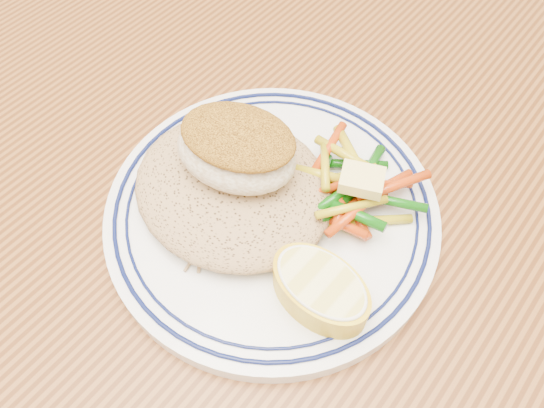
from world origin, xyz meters
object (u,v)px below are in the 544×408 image
at_px(dining_table, 249,260).
at_px(plate, 272,212).
at_px(rice_pilaf, 233,185).
at_px(lemon_wedge, 320,289).
at_px(fish_fillet, 236,149).
at_px(vegetable_pile, 345,189).

relative_size(dining_table, plate, 6.07).
relative_size(rice_pilaf, lemon_wedge, 2.11).
xyz_separation_m(rice_pilaf, fish_fillet, (-0.00, 0.01, 0.03)).
bearing_deg(plate, rice_pilaf, -160.52).
xyz_separation_m(dining_table, lemon_wedge, (0.09, -0.03, 0.13)).
bearing_deg(rice_pilaf, dining_table, 67.08).
bearing_deg(lemon_wedge, dining_table, 160.62).
bearing_deg(fish_fillet, dining_table, -24.04).
bearing_deg(lemon_wedge, vegetable_pile, 113.52).
xyz_separation_m(plate, lemon_wedge, (0.07, -0.04, 0.02)).
bearing_deg(plate, dining_table, -173.68).
relative_size(dining_table, fish_fillet, 14.91).
distance_m(dining_table, rice_pilaf, 0.13).
height_order(plate, rice_pilaf, rice_pilaf).
relative_size(plate, fish_fillet, 2.45).
xyz_separation_m(dining_table, plate, (0.03, 0.00, 0.11)).
distance_m(fish_fillet, vegetable_pile, 0.08).
height_order(plate, fish_fillet, fish_fillet).
distance_m(rice_pilaf, lemon_wedge, 0.10).
distance_m(plate, vegetable_pile, 0.06).
bearing_deg(fish_fillet, plate, 0.38).
relative_size(rice_pilaf, fish_fillet, 1.51).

